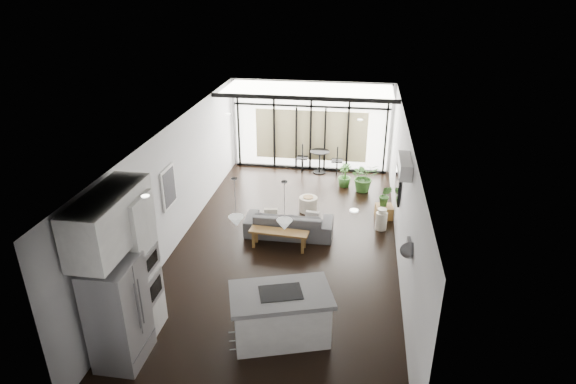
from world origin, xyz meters
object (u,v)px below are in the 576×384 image
(fridge, at_px, (118,313))
(pouf, at_px, (308,204))
(sofa, at_px, (289,219))
(console_bench, at_px, (279,239))
(milk_can, at_px, (381,219))
(island, at_px, (281,315))
(tv, at_px, (398,184))

(fridge, relative_size, pouf, 3.74)
(sofa, xyz_separation_m, console_bench, (-0.13, -0.65, -0.19))
(pouf, xyz_separation_m, milk_can, (1.88, -0.72, 0.08))
(island, distance_m, console_bench, 2.98)
(island, height_order, console_bench, island)
(island, relative_size, pouf, 3.49)
(fridge, xyz_separation_m, console_bench, (1.88, 3.80, -0.69))
(pouf, bearing_deg, island, -88.85)
(island, xyz_separation_m, console_bench, (-0.54, 2.92, -0.24))
(console_bench, bearing_deg, tv, 25.84)
(sofa, relative_size, console_bench, 1.55)
(console_bench, relative_size, pouf, 2.78)
(sofa, height_order, tv, tv)
(fridge, distance_m, tv, 6.63)
(console_bench, xyz_separation_m, milk_can, (2.32, 1.25, 0.06))
(fridge, bearing_deg, tv, 47.17)
(island, height_order, tv, tv)
(island, height_order, fridge, fridge)
(fridge, xyz_separation_m, milk_can, (4.20, 5.05, -0.63))
(sofa, bearing_deg, console_bench, 78.10)
(milk_can, relative_size, tv, 0.50)
(tv, bearing_deg, sofa, -170.81)
(tv, bearing_deg, pouf, 157.09)
(tv, bearing_deg, milk_can, 146.15)
(island, distance_m, tv, 4.56)
(console_bench, distance_m, tv, 3.02)
(tv, bearing_deg, island, -117.59)
(fridge, relative_size, milk_can, 3.27)
(sofa, height_order, pouf, sofa)
(island, bearing_deg, sofa, 78.79)
(console_bench, height_order, milk_can, milk_can)
(milk_can, bearing_deg, island, -113.14)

